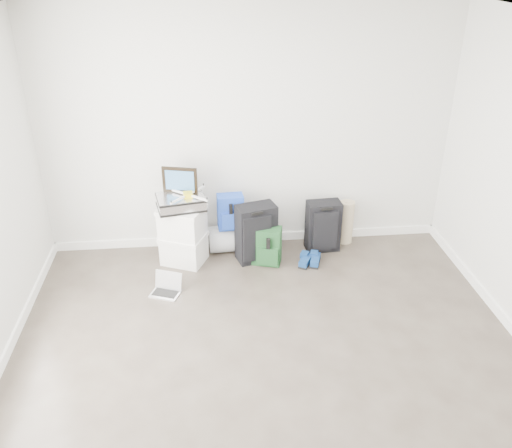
{
  "coord_description": "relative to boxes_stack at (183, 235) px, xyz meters",
  "views": [
    {
      "loc": [
        -0.47,
        -3.12,
        3.18
      ],
      "look_at": [
        0.03,
        1.9,
        0.54
      ],
      "focal_mm": 38.0,
      "sensor_mm": 36.0,
      "label": 1
    }
  ],
  "objects": [
    {
      "name": "rolled_rug",
      "position": [
        1.89,
        0.26,
        -0.07
      ],
      "size": [
        0.17,
        0.17,
        0.52
      ],
      "primitive_type": "cylinder",
      "color": "tan",
      "rests_on": "ground"
    },
    {
      "name": "carry_on",
      "position": [
        1.58,
        0.12,
        -0.03
      ],
      "size": [
        0.39,
        0.27,
        0.59
      ],
      "rotation": [
        0.0,
        0.0,
        0.06
      ],
      "color": "black",
      "rests_on": "ground"
    },
    {
      "name": "duffel_bag",
      "position": [
        0.53,
        0.19,
        -0.18
      ],
      "size": [
        0.51,
        0.34,
        0.31
      ],
      "primitive_type": "cylinder",
      "rotation": [
        0.0,
        1.57,
        0.06
      ],
      "color": "#909498",
      "rests_on": "ground"
    },
    {
      "name": "ground",
      "position": [
        0.75,
        -2.11,
        -0.33
      ],
      "size": [
        5.0,
        5.0,
        0.0
      ],
      "primitive_type": "plane",
      "color": "#372F28",
      "rests_on": "ground"
    },
    {
      "name": "briefcase",
      "position": [
        0.0,
        -0.0,
        0.4
      ],
      "size": [
        0.54,
        0.44,
        0.14
      ],
      "primitive_type": "cube",
      "rotation": [
        0.0,
        0.0,
        0.19
      ],
      "color": "#B2B2B7",
      "rests_on": "boxes_stack"
    },
    {
      "name": "painting",
      "position": [
        0.0,
        0.1,
        0.61
      ],
      "size": [
        0.37,
        0.12,
        0.28
      ],
      "rotation": [
        0.0,
        0.0,
        -0.26
      ],
      "color": "black",
      "rests_on": "briefcase"
    },
    {
      "name": "boxes_stack",
      "position": [
        0.0,
        0.0,
        0.0
      ],
      "size": [
        0.57,
        0.53,
        0.66
      ],
      "rotation": [
        0.0,
        0.0,
        -0.41
      ],
      "color": "white",
      "rests_on": "ground"
    },
    {
      "name": "blue_backpack",
      "position": [
        0.53,
        0.16,
        0.17
      ],
      "size": [
        0.3,
        0.23,
        0.4
      ],
      "rotation": [
        0.0,
        0.0,
        0.07
      ],
      "color": "#1A45A9",
      "rests_on": "duffel_bag"
    },
    {
      "name": "large_suitcase",
      "position": [
        0.8,
        -0.03,
        -0.0
      ],
      "size": [
        0.47,
        0.37,
        0.66
      ],
      "rotation": [
        0.0,
        0.0,
        0.27
      ],
      "color": "black",
      "rests_on": "ground"
    },
    {
      "name": "shoes",
      "position": [
        1.39,
        -0.2,
        -0.29
      ],
      "size": [
        0.29,
        0.26,
        0.08
      ],
      "rotation": [
        0.0,
        0.0,
        -0.42
      ],
      "color": "black",
      "rests_on": "ground"
    },
    {
      "name": "green_backpack",
      "position": [
        0.91,
        -0.13,
        -0.12
      ],
      "size": [
        0.35,
        0.3,
        0.43
      ],
      "rotation": [
        0.0,
        0.0,
        -0.28
      ],
      "color": "#14371C",
      "rests_on": "ground"
    },
    {
      "name": "room_envelope",
      "position": [
        0.75,
        -2.09,
        1.39
      ],
      "size": [
        4.52,
        5.02,
        2.71
      ],
      "color": "silver",
      "rests_on": "ground"
    },
    {
      "name": "laptop",
      "position": [
        -0.17,
        -0.59,
        -0.28
      ],
      "size": [
        0.34,
        0.3,
        0.2
      ],
      "rotation": [
        0.0,
        0.0,
        -0.37
      ],
      "color": "silver",
      "rests_on": "ground"
    },
    {
      "name": "drone",
      "position": [
        0.08,
        -0.02,
        0.49
      ],
      "size": [
        0.42,
        0.42,
        0.05
      ],
      "rotation": [
        0.0,
        0.0,
        0.09
      ],
      "color": "gold",
      "rests_on": "briefcase"
    }
  ]
}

